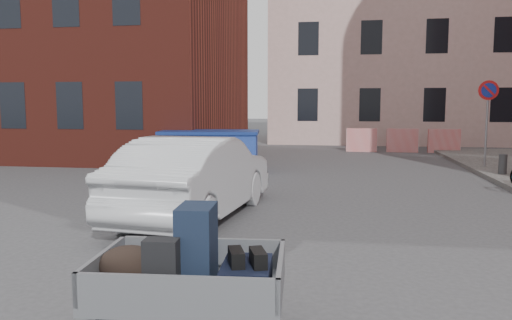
# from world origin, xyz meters

# --- Properties ---
(ground) EXTENTS (120.00, 120.00, 0.00)m
(ground) POSITION_xyz_m (0.00, 0.00, 0.00)
(ground) COLOR #38383A
(ground) RESTS_ON ground
(building_pink) EXTENTS (16.00, 8.00, 14.00)m
(building_pink) POSITION_xyz_m (6.00, 22.00, 7.00)
(building_pink) COLOR #BC9A91
(building_pink) RESTS_ON ground
(no_parking_sign) EXTENTS (0.60, 0.09, 2.65)m
(no_parking_sign) POSITION_xyz_m (6.00, 9.48, 2.01)
(no_parking_sign) COLOR gray
(no_parking_sign) RESTS_ON sidewalk
(barriers) EXTENTS (4.70, 0.18, 1.00)m
(barriers) POSITION_xyz_m (4.20, 15.00, 0.50)
(barriers) COLOR red
(barriers) RESTS_ON ground
(trailer) EXTENTS (1.68, 1.86, 1.20)m
(trailer) POSITION_xyz_m (0.18, -2.82, 0.61)
(trailer) COLOR black
(trailer) RESTS_ON ground
(dumpster) EXTENTS (3.14, 1.89, 1.25)m
(dumpster) POSITION_xyz_m (-2.39, 7.92, 0.63)
(dumpster) COLOR #203C99
(dumpster) RESTS_ON ground
(silver_car) EXTENTS (2.05, 4.67, 1.49)m
(silver_car) POSITION_xyz_m (-1.07, 1.83, 0.75)
(silver_car) COLOR silver
(silver_car) RESTS_ON ground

